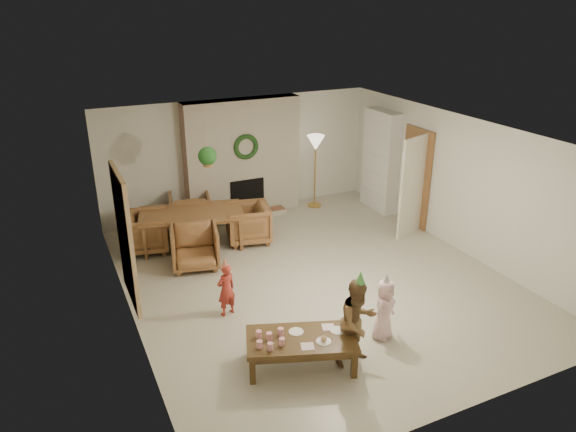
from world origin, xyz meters
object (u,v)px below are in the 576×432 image
coffee_table_top (301,340)px  child_red (226,290)px  dining_table (193,230)px  dining_chair_left (146,232)px  dining_chair_near (195,247)px  child_pink (384,309)px  dining_chair_far (190,212)px  child_plaid (358,322)px  dining_chair_right (248,223)px

coffee_table_top → child_red: 1.63m
dining_table → dining_chair_left: dining_chair_left is taller
dining_chair_near → dining_chair_left: same height
dining_chair_left → child_pink: (2.41, -4.19, 0.07)m
child_red → dining_chair_far: bearing=-111.6°
dining_chair_left → child_plaid: 4.84m
child_red → child_pink: bearing=125.4°
dining_chair_right → child_plaid: size_ratio=0.69×
dining_chair_near → child_red: child_red is taller
coffee_table_top → child_red: size_ratio=1.67×
child_plaid → child_pink: size_ratio=1.34×
child_red → child_pink: child_pink is taller
dining_chair_left → dining_chair_right: same height
dining_chair_left → child_red: (0.63, -2.72, 0.04)m
dining_chair_near → dining_chair_left: 1.20m
dining_chair_near → child_pink: size_ratio=0.92×
dining_chair_left → dining_chair_near: bearing=-135.0°
child_pink → child_red: bearing=109.6°
child_plaid → child_pink: (0.63, 0.30, -0.15)m
child_red → dining_table: bearing=-109.5°
dining_chair_far → child_pink: bearing=118.9°
dining_chair_near → child_pink: (1.77, -3.18, 0.07)m
child_plaid → dining_chair_near: bearing=100.3°
dining_chair_far → child_plaid: size_ratio=0.69×
dining_table → dining_chair_near: (-0.19, -0.83, 0.04)m
dining_chair_far → child_plaid: (0.77, -5.13, 0.22)m
dining_chair_left → coffee_table_top: bearing=-152.8°
dining_chair_left → child_red: bearing=-154.2°
dining_chair_right → child_plaid: child_plaid is taller
dining_chair_left → dining_chair_far: bearing=-45.0°
dining_chair_left → coffee_table_top: 4.41m
dining_chair_far → child_plaid: child_plaid is taller
dining_table → coffee_table_top: (0.26, -4.09, 0.06)m
dining_chair_left → dining_chair_right: (1.86, -0.42, 0.00)m
dining_chair_near → child_plaid: bearing=-58.9°
dining_chair_near → child_red: (-0.01, -1.70, 0.04)m
dining_chair_near → coffee_table_top: size_ratio=0.59×
dining_chair_far → dining_chair_right: 1.36m
child_red → dining_chair_near: bearing=-105.4°
child_red → coffee_table_top: bearing=91.7°
dining_table → dining_chair_right: dining_chair_right is taller
dining_chair_near → dining_chair_far: same height
child_pink → dining_chair_far: bearing=75.4°
dining_chair_far → dining_chair_left: bearing=45.0°
dining_table → child_pink: child_pink is taller
dining_chair_left → child_red: 2.79m
dining_chair_near → coffee_table_top: dining_chair_near is taller
dining_table → dining_chair_near: bearing=-90.0°
child_red → dining_chair_right: bearing=-133.3°
coffee_table_top → child_plaid: bearing=2.5°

